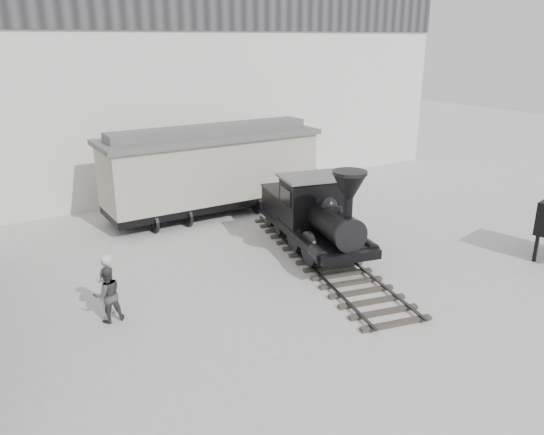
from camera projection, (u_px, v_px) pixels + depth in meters
ground at (353, 309)px, 15.80m from camera, size 90.00×90.00×0.00m
north_wall at (161, 83)px, 26.07m from camera, size 34.00×2.51×11.00m
locomotive at (317, 219)px, 19.54m from camera, size 4.41×10.48×3.62m
boxcar at (212, 168)px, 23.80m from camera, size 9.88×3.09×4.05m
visitor_a at (107, 286)px, 15.12m from camera, size 0.84×0.74×1.92m
visitor_b at (108, 294)px, 14.90m from camera, size 0.81×0.63×1.66m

